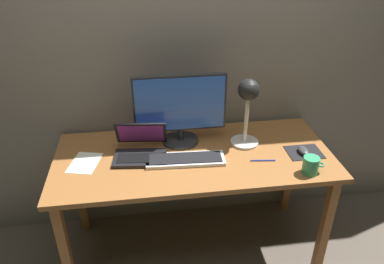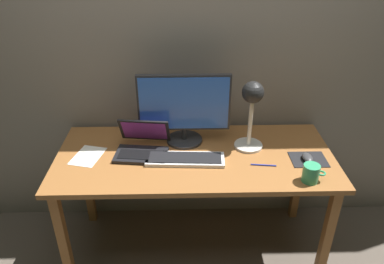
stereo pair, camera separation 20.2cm
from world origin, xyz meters
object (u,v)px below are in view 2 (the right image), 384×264
object	(u,v)px
laptop	(143,143)
desk_lamp	(252,104)
pen	(263,165)
mouse	(307,158)
keyboard_main	(185,159)
coffee_mug	(311,173)
monitor	(184,107)

from	to	relation	value
laptop	desk_lamp	distance (m)	0.67
desk_lamp	pen	world-z (taller)	desk_lamp
mouse	keyboard_main	bearing A→B (deg)	178.75
keyboard_main	pen	distance (m)	0.44
desk_lamp	coffee_mug	xyz separation A→B (m)	(0.27, -0.35, -0.23)
monitor	coffee_mug	xyz separation A→B (m)	(0.65, -0.42, -0.18)
monitor	desk_lamp	bearing A→B (deg)	-11.07
desk_lamp	mouse	xyz separation A→B (m)	(0.31, -0.16, -0.26)
desk_lamp	mouse	bearing A→B (deg)	-27.36
monitor	pen	bearing A→B (deg)	-32.52
laptop	desk_lamp	size ratio (longest dim) A/B	0.78
coffee_mug	pen	size ratio (longest dim) A/B	0.86
laptop	pen	size ratio (longest dim) A/B	2.31
monitor	keyboard_main	world-z (taller)	monitor
desk_lamp	pen	distance (m)	0.35
monitor	desk_lamp	size ratio (longest dim) A/B	1.31
keyboard_main	mouse	world-z (taller)	mouse
coffee_mug	desk_lamp	bearing A→B (deg)	127.58
coffee_mug	laptop	bearing A→B (deg)	160.64
mouse	pen	size ratio (longest dim) A/B	0.69
keyboard_main	desk_lamp	size ratio (longest dim) A/B	1.08
monitor	laptop	xyz separation A→B (m)	(-0.24, -0.11, -0.18)
monitor	mouse	size ratio (longest dim) A/B	5.65
keyboard_main	mouse	distance (m)	0.69
monitor	mouse	distance (m)	0.76
laptop	mouse	size ratio (longest dim) A/B	3.37
pen	laptop	bearing A→B (deg)	165.98
mouse	coffee_mug	bearing A→B (deg)	-102.35
desk_lamp	pen	size ratio (longest dim) A/B	2.96
monitor	mouse	world-z (taller)	monitor
keyboard_main	coffee_mug	size ratio (longest dim) A/B	3.70
desk_lamp	mouse	size ratio (longest dim) A/B	4.32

